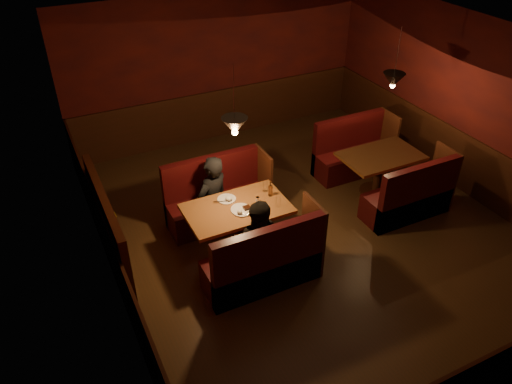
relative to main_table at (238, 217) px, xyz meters
name	(u,v)px	position (x,y,z in m)	size (l,w,h in m)	color
room	(294,174)	(0.92, 0.05, 0.45)	(6.02, 7.02, 2.92)	#52331B
main_table	(238,217)	(0.00, 0.00, 0.00)	(1.46, 0.89, 1.02)	brown
main_bench_far	(218,201)	(0.02, 0.83, -0.25)	(1.60, 0.57, 1.09)	black
main_bench_near	(265,266)	(0.02, -0.83, -0.25)	(1.60, 0.57, 1.09)	black
second_table	(380,165)	(2.77, 0.33, -0.05)	(1.33, 0.85, 0.75)	brown
second_bench_far	(352,155)	(2.80, 1.13, -0.27)	(1.47, 0.55, 1.05)	black
second_bench_near	(410,199)	(2.80, -0.46, -0.27)	(1.47, 0.55, 1.05)	black
diner_a	(212,185)	(-0.13, 0.65, 0.21)	(0.59, 0.39, 1.63)	black
diner_b	(263,230)	(0.10, -0.58, 0.15)	(0.73, 0.57, 1.51)	black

